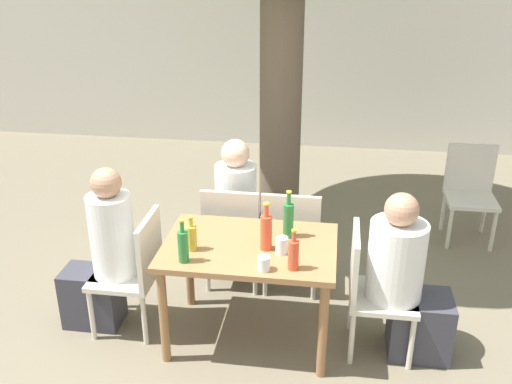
% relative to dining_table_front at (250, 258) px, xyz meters
% --- Properties ---
extents(ground_plane, '(30.00, 30.00, 0.00)m').
position_rel_dining_table_front_xyz_m(ground_plane, '(0.00, 0.00, -0.64)').
color(ground_plane, '#706651').
extents(cafe_building_wall, '(10.00, 0.08, 2.80)m').
position_rel_dining_table_front_xyz_m(cafe_building_wall, '(0.00, 4.29, 0.76)').
color(cafe_building_wall, beige).
rests_on(cafe_building_wall, ground_plane).
extents(dining_table_front, '(1.15, 0.78, 0.74)m').
position_rel_dining_table_front_xyz_m(dining_table_front, '(0.00, 0.00, 0.00)').
color(dining_table_front, '#996B42').
rests_on(dining_table_front, ground_plane).
extents(patio_chair_0, '(0.44, 0.44, 0.88)m').
position_rel_dining_table_front_xyz_m(patio_chair_0, '(-0.81, 0.00, -0.14)').
color(patio_chair_0, beige).
rests_on(patio_chair_0, ground_plane).
extents(patio_chair_1, '(0.44, 0.44, 0.88)m').
position_rel_dining_table_front_xyz_m(patio_chair_1, '(0.81, 0.00, -0.14)').
color(patio_chair_1, beige).
rests_on(patio_chair_1, ground_plane).
extents(patio_chair_2, '(0.44, 0.44, 0.88)m').
position_rel_dining_table_front_xyz_m(patio_chair_2, '(-0.23, 0.62, -0.14)').
color(patio_chair_2, beige).
rests_on(patio_chair_2, ground_plane).
extents(patio_chair_3, '(0.44, 0.44, 0.88)m').
position_rel_dining_table_front_xyz_m(patio_chair_3, '(0.23, 0.62, -0.14)').
color(patio_chair_3, beige).
rests_on(patio_chair_3, ground_plane).
extents(patio_chair_4, '(0.44, 0.44, 0.88)m').
position_rel_dining_table_front_xyz_m(patio_chair_4, '(1.78, 1.80, -0.14)').
color(patio_chair_4, beige).
rests_on(patio_chair_4, ground_plane).
extents(person_seated_0, '(0.55, 0.30, 1.23)m').
position_rel_dining_table_front_xyz_m(person_seated_0, '(-1.04, -0.00, -0.09)').
color(person_seated_0, '#383842').
rests_on(person_seated_0, ground_plane).
extents(person_seated_1, '(0.58, 0.37, 1.17)m').
position_rel_dining_table_front_xyz_m(person_seated_1, '(1.04, -0.00, -0.11)').
color(person_seated_1, '#383842').
rests_on(person_seated_1, ground_plane).
extents(person_seated_2, '(0.33, 0.56, 1.20)m').
position_rel_dining_table_front_xyz_m(person_seated_2, '(-0.23, 0.86, -0.10)').
color(person_seated_2, '#383842').
rests_on(person_seated_2, ground_plane).
extents(soda_bottle_0, '(0.08, 0.08, 0.33)m').
position_rel_dining_table_front_xyz_m(soda_bottle_0, '(0.12, -0.04, 0.23)').
color(soda_bottle_0, '#DB4C2D').
rests_on(soda_bottle_0, dining_table_front).
extents(green_bottle_1, '(0.07, 0.07, 0.29)m').
position_rel_dining_table_front_xyz_m(green_bottle_1, '(-0.37, -0.27, 0.21)').
color(green_bottle_1, '#287A38').
rests_on(green_bottle_1, dining_table_front).
extents(soda_bottle_2, '(0.07, 0.07, 0.27)m').
position_rel_dining_table_front_xyz_m(soda_bottle_2, '(0.31, -0.26, 0.20)').
color(soda_bottle_2, '#DB4C2D').
rests_on(soda_bottle_2, dining_table_front).
extents(oil_cruet_3, '(0.07, 0.07, 0.24)m').
position_rel_dining_table_front_xyz_m(oil_cruet_3, '(-0.36, -0.12, 0.19)').
color(oil_cruet_3, gold).
rests_on(oil_cruet_3, dining_table_front).
extents(green_bottle_4, '(0.07, 0.07, 0.34)m').
position_rel_dining_table_front_xyz_m(green_bottle_4, '(0.24, 0.15, 0.23)').
color(green_bottle_4, '#287A38').
rests_on(green_bottle_4, dining_table_front).
extents(drinking_glass_0, '(0.08, 0.08, 0.09)m').
position_rel_dining_table_front_xyz_m(drinking_glass_0, '(0.14, -0.30, 0.15)').
color(drinking_glass_0, white).
rests_on(drinking_glass_0, dining_table_front).
extents(drinking_glass_1, '(0.08, 0.08, 0.11)m').
position_rel_dining_table_front_xyz_m(drinking_glass_1, '(0.22, -0.08, 0.16)').
color(drinking_glass_1, white).
rests_on(drinking_glass_1, dining_table_front).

